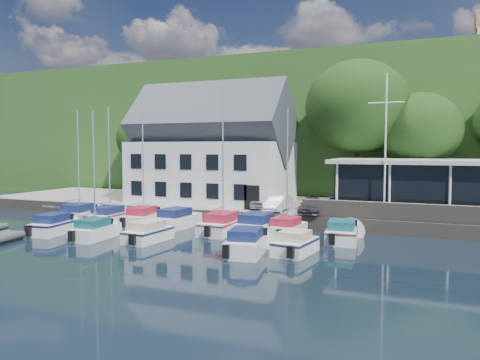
{
  "coord_description": "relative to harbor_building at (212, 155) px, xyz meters",
  "views": [
    {
      "loc": [
        11.81,
        -22.36,
        6.03
      ],
      "look_at": [
        -1.1,
        9.0,
        3.65
      ],
      "focal_mm": 35.0,
      "sensor_mm": 36.0,
      "label": 1
    }
  ],
  "objects": [
    {
      "name": "boat_r1_0",
      "position": [
        -7.42,
        -9.18,
        -0.76
      ],
      "size": [
        2.96,
        6.03,
        9.18
      ],
      "primitive_type": null,
      "rotation": [
        0.0,
        0.0,
        0.15
      ],
      "color": "white",
      "rests_on": "ground"
    },
    {
      "name": "car_silver",
      "position": [
        5.62,
        -2.58,
        -3.69
      ],
      "size": [
        2.71,
        4.15,
        1.32
      ],
      "primitive_type": "imported",
      "rotation": [
        0.0,
        0.0,
        0.33
      ],
      "color": "#ACACB1",
      "rests_on": "quay"
    },
    {
      "name": "tree_0",
      "position": [
        -11.27,
        6.12,
        0.13
      ],
      "size": [
        6.55,
        6.55,
        8.95
      ],
      "primitive_type": null,
      "color": "black",
      "rests_on": "quay"
    },
    {
      "name": "boat_r2_0",
      "position": [
        -5.52,
        -13.82,
        -4.64
      ],
      "size": [
        2.64,
        5.73,
        1.42
      ],
      "primitive_type": null,
      "rotation": [
        0.0,
        0.0,
        0.13
      ],
      "color": "white",
      "rests_on": "ground"
    },
    {
      "name": "boat_r1_6",
      "position": [
        9.85,
        -8.77,
        -1.23
      ],
      "size": [
        2.28,
        5.29,
        8.24
      ],
      "primitive_type": null,
      "rotation": [
        0.0,
        0.0,
        -0.06
      ],
      "color": "white",
      "rests_on": "ground"
    },
    {
      "name": "boat_r2_2",
      "position": [
        2.11,
        -13.74,
        -4.68
      ],
      "size": [
        2.2,
        5.13,
        1.35
      ],
      "primitive_type": null,
      "rotation": [
        0.0,
        0.0,
        -0.07
      ],
      "color": "white",
      "rests_on": "ground"
    },
    {
      "name": "seawall",
      "position": [
        19.0,
        -5.1,
        -3.75
      ],
      "size": [
        18.0,
        0.5,
        1.2
      ],
      "primitive_type": "cube",
      "color": "#635A4F",
      "rests_on": "quay"
    },
    {
      "name": "flagpole",
      "position": [
        15.72,
        -4.25,
        0.76
      ],
      "size": [
        2.45,
        0.2,
        10.23
      ],
      "primitive_type": null,
      "color": "white",
      "rests_on": "quay"
    },
    {
      "name": "gangway",
      "position": [
        -9.5,
        -7.5,
        -5.35
      ],
      "size": [
        1.2,
        6.0,
        1.4
      ],
      "primitive_type": null,
      "color": "silver",
      "rests_on": "ground"
    },
    {
      "name": "quay",
      "position": [
        7.0,
        1.0,
        -4.85
      ],
      "size": [
        60.0,
        13.0,
        1.0
      ],
      "primitive_type": "cube",
      "color": "gray",
      "rests_on": "ground"
    },
    {
      "name": "boat_r1_5",
      "position": [
        7.86,
        -9.06,
        -4.57
      ],
      "size": [
        2.54,
        6.12,
        1.55
      ],
      "primitive_type": null,
      "rotation": [
        0.0,
        0.0,
        -0.05
      ],
      "color": "white",
      "rests_on": "ground"
    },
    {
      "name": "field_patch",
      "position": [
        15.0,
        53.5,
        10.8
      ],
      "size": [
        50.0,
        30.0,
        0.3
      ],
      "primitive_type": "cube",
      "color": "#566030",
      "rests_on": "hillside"
    },
    {
      "name": "boat_r2_3",
      "position": [
        9.23,
        -14.49,
        -4.61
      ],
      "size": [
        2.91,
        6.09,
        1.48
      ],
      "primitive_type": null,
      "rotation": [
        0.0,
        0.0,
        0.15
      ],
      "color": "white",
      "rests_on": "ground"
    },
    {
      "name": "ground",
      "position": [
        7.0,
        -16.5,
        -5.35
      ],
      "size": [
        180.0,
        180.0,
        0.0
      ],
      "primitive_type": "plane",
      "color": "black",
      "rests_on": "ground"
    },
    {
      "name": "hillside",
      "position": [
        7.0,
        45.5,
        2.65
      ],
      "size": [
        160.0,
        75.0,
        16.0
      ],
      "primitive_type": "cube",
      "color": "#2F5720",
      "rests_on": "ground"
    },
    {
      "name": "boat_r1_7",
      "position": [
        13.6,
        -8.98,
        -4.64
      ],
      "size": [
        2.65,
        5.81,
        1.41
      ],
      "primitive_type": null,
      "rotation": [
        0.0,
        0.0,
        0.11
      ],
      "color": "white",
      "rests_on": "ground"
    },
    {
      "name": "club_pavilion",
      "position": [
        18.0,
        -0.5,
        -2.3
      ],
      "size": [
        13.2,
        7.2,
        4.1
      ],
      "primitive_type": null,
      "color": "black",
      "rests_on": "quay"
    },
    {
      "name": "boat_r1_4",
      "position": [
        5.31,
        -9.19,
        -0.77
      ],
      "size": [
        2.27,
        6.67,
        9.16
      ],
      "primitive_type": null,
      "rotation": [
        0.0,
        0.0,
        -0.01
      ],
      "color": "white",
      "rests_on": "ground"
    },
    {
      "name": "boat_r1_1",
      "position": [
        -4.71,
        -8.79,
        -1.1
      ],
      "size": [
        2.12,
        6.16,
        8.5
      ],
      "primitive_type": null,
      "rotation": [
        0.0,
        0.0,
        -0.03
      ],
      "color": "white",
      "rests_on": "ground"
    },
    {
      "name": "car_white",
      "position": [
        7.59,
        -3.7,
        -3.73
      ],
      "size": [
        1.4,
        3.8,
        1.24
      ],
      "primitive_type": "imported",
      "rotation": [
        0.0,
        0.0,
        -0.02
      ],
      "color": "silver",
      "rests_on": "quay"
    },
    {
      "name": "boat_r2_4",
      "position": [
        11.79,
        -13.56,
        -4.67
      ],
      "size": [
        2.46,
        4.79,
        1.36
      ],
      "primitive_type": null,
      "rotation": [
        0.0,
        0.0,
        -0.13
      ],
      "color": "white",
      "rests_on": "ground"
    },
    {
      "name": "car_blue",
      "position": [
        11.97,
        -2.85,
        -3.69
      ],
      "size": [
        1.84,
        3.96,
        1.32
      ],
      "primitive_type": "imported",
      "rotation": [
        0.0,
        0.0,
        -0.09
      ],
      "color": "#33599C",
      "rests_on": "quay"
    },
    {
      "name": "boat_r1_3",
      "position": [
        1.19,
        -8.54,
        -4.6
      ],
      "size": [
        2.47,
        6.41,
        1.5
      ],
      "primitive_type": null,
      "rotation": [
        0.0,
        0.0,
        -0.07
      ],
      "color": "white",
      "rests_on": "ground"
    },
    {
      "name": "boat_r2_1",
      "position": [
        -1.68,
        -14.23,
        -1.2
      ],
      "size": [
        2.28,
        5.46,
        8.3
      ],
      "primitive_type": null,
      "rotation": [
        0.0,
        0.0,
        0.08
      ],
      "color": "white",
      "rests_on": "ground"
    },
    {
      "name": "car_dgrey",
      "position": [
        10.37,
        -4.07,
        -3.76
      ],
      "size": [
        2.09,
        4.21,
        1.17
      ],
      "primitive_type": "imported",
      "rotation": [
        0.0,
        0.0,
        0.11
      ],
      "color": "#2B2C30",
      "rests_on": "quay"
    },
    {
      "name": "tree_3",
      "position": [
        12.38,
        4.95,
        2.14
      ],
      "size": [
        9.5,
        9.5,
        12.99
      ],
      "primitive_type": null,
      "color": "black",
      "rests_on": "quay"
    },
    {
      "name": "quay_face",
      "position": [
        7.0,
        -5.5,
        -4.85
      ],
      "size": [
        60.0,
        0.3,
        1.0
      ],
      "primitive_type": "cube",
      "color": "#635A4F",
      "rests_on": "ground"
    },
    {
      "name": "tree_4",
      "position": [
        17.73,
        5.19,
        0.56
      ],
      "size": [
        7.19,
        7.19,
        9.83
      ],
      "primitive_type": null,
      "color": "black",
      "rests_on": "quay"
    },
    {
      "name": "harbor_building",
      "position": [
        0.0,
        0.0,
        0.0
      ],
      "size": [
        14.4,
        8.2,
        8.7
      ],
      "primitive_type": null,
      "color": "white",
      "rests_on": "quay"
    },
    {
      "name": "boat_r1_2",
      "position": [
        -1.75,
        -8.5,
        -0.87
      ],
      "size": [
        2.63,
        6.31,
        8.96
      ],
      "primitive_type": null,
      "rotation": [
        0.0,
        0.0,
        0.12
      ],
      "color": "white",
      "rests_on": "ground"
    },
    {
      "name": "tree_1",
      "position": [
        -5.02,
        5.59,
        1.56
      ],
      "size": [
        8.65,
        8.65,
        11.82
      ],
      "primitive_type": null,
      "color": "black",
      "rests_on": "quay"
    }
  ]
}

